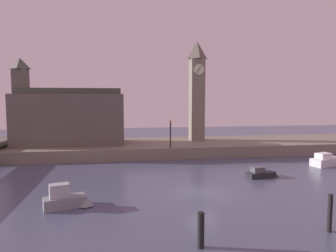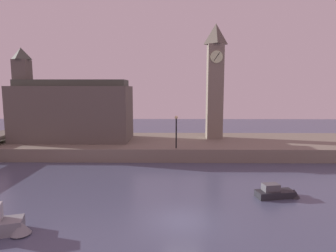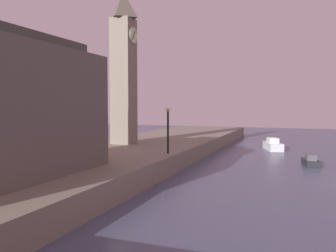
# 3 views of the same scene
# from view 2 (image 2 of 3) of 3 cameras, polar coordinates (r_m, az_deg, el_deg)

# --- Properties ---
(ground_plane) EXTENTS (120.00, 120.00, 0.00)m
(ground_plane) POSITION_cam_2_polar(r_m,az_deg,el_deg) (18.75, 2.92, -18.35)
(ground_plane) COLOR #474C66
(far_embankment) EXTENTS (70.00, 12.00, 1.50)m
(far_embankment) POSITION_cam_2_polar(r_m,az_deg,el_deg) (37.61, 1.77, -3.90)
(far_embankment) COLOR slate
(far_embankment) RESTS_ON ground
(clock_tower) EXTENTS (2.24, 2.29, 14.98)m
(clock_tower) POSITION_cam_2_polar(r_m,az_deg,el_deg) (38.77, 9.31, 8.94)
(clock_tower) COLOR slate
(clock_tower) RESTS_ON far_embankment
(parliament_hall) EXTENTS (14.63, 6.38, 11.78)m
(parliament_hall) POSITION_cam_2_polar(r_m,az_deg,el_deg) (39.17, -18.74, 2.94)
(parliament_hall) COLOR #5B544C
(parliament_hall) RESTS_ON far_embankment
(streetlamp) EXTENTS (0.36, 0.36, 3.67)m
(streetlamp) POSITION_cam_2_polar(r_m,az_deg,el_deg) (31.98, 1.65, -0.37)
(streetlamp) COLOR black
(streetlamp) RESTS_ON far_embankment
(boat_barge_dark) EXTENTS (3.50, 1.60, 1.12)m
(boat_barge_dark) POSITION_cam_2_polar(r_m,az_deg,el_deg) (23.73, 21.20, -12.26)
(boat_barge_dark) COLOR #232328
(boat_barge_dark) RESTS_ON ground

